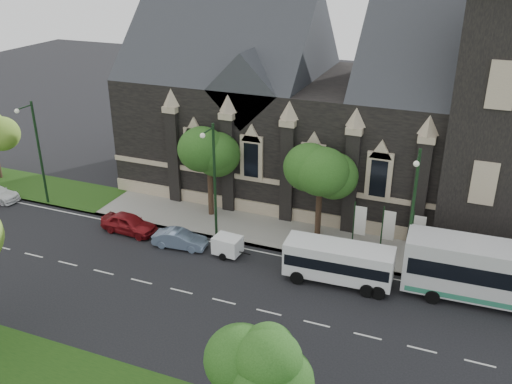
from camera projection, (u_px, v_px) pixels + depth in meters
The scene contains 16 objects.
ground at pixel (224, 301), 34.45m from camera, with size 160.00×160.00×0.00m, color black.
sidewalk at pixel (276, 233), 42.45m from camera, with size 80.00×5.00×0.15m, color #9A958C.
museum at pixel (375, 107), 45.25m from camera, with size 40.00×17.70×29.90m.
tree_park_east at pixel (262, 366), 22.56m from camera, with size 3.40×3.40×6.28m.
tree_walk_right at pixel (324, 164), 40.03m from camera, with size 4.08×4.08×7.80m.
tree_walk_left at pixel (213, 149), 43.12m from camera, with size 3.91×3.91×7.64m.
street_lamp_near at pixel (413, 208), 34.95m from camera, with size 0.36×1.88×9.00m.
street_lamp_mid at pixel (213, 176), 39.71m from camera, with size 0.36×1.88×9.00m.
street_lamp_far at pixel (37, 148), 45.15m from camera, with size 0.36×1.88×9.00m.
banner_flag_left at pixel (358, 223), 38.95m from camera, with size 0.90×0.10×4.00m.
banner_flag_center at pixel (386, 228), 38.27m from camera, with size 0.90×0.10×4.00m.
banner_flag_right at pixel (416, 233), 37.59m from camera, with size 0.90×0.10×4.00m.
shuttle_bus at pixel (339, 261), 35.83m from camera, with size 7.10×2.78×2.70m.
box_trailer at pixel (228, 245), 39.20m from camera, with size 2.80×1.65×1.47m.
sedan at pixel (180, 239), 40.36m from camera, with size 1.39×3.99×1.32m, color #7489A7.
car_far_red at pixel (129, 223), 42.40m from camera, with size 1.81×4.49×1.53m, color maroon.
Camera 1 is at (12.53, -25.81, 20.35)m, focal length 38.80 mm.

